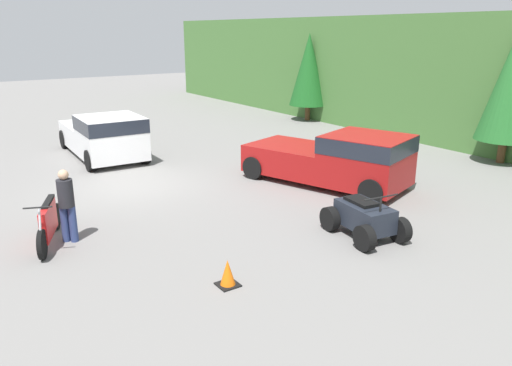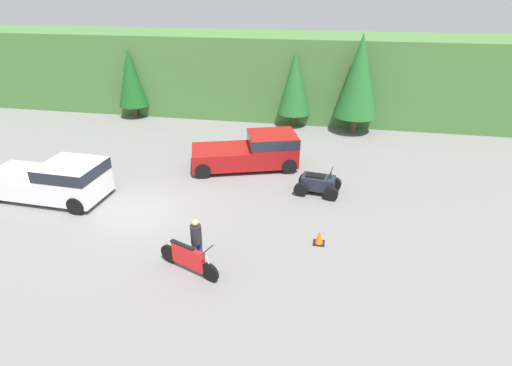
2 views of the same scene
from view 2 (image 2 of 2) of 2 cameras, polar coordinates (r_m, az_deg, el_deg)
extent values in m
plane|color=slate|center=(17.40, -16.26, -4.16)|extent=(80.00, 80.00, 0.00)
cube|color=#477538|center=(30.70, -3.63, 15.46)|extent=(44.00, 6.00, 5.53)
cylinder|color=brown|center=(30.49, -16.85, 9.79)|extent=(0.28, 0.28, 0.85)
cone|color=#19561E|center=(29.95, -17.45, 14.12)|extent=(2.08, 2.08, 3.87)
cylinder|color=brown|center=(27.36, 5.33, 9.03)|extent=(0.29, 0.29, 0.88)
cone|color=#236628|center=(26.74, 5.55, 14.06)|extent=(2.16, 2.16, 4.03)
cylinder|color=brown|center=(26.69, 13.78, 8.18)|extent=(0.37, 0.37, 1.10)
cone|color=#236628|center=(25.94, 14.52, 14.59)|extent=(2.69, 2.69, 5.01)
cube|color=maroon|center=(20.71, 2.35, 4.99)|extent=(2.96, 2.82, 1.57)
cube|color=#1E232D|center=(20.53, 2.38, 6.32)|extent=(2.98, 2.84, 0.50)
cube|color=maroon|center=(20.57, -5.01, 3.76)|extent=(3.46, 2.98, 0.90)
cylinder|color=black|center=(21.97, 3.67, 4.53)|extent=(0.82, 0.51, 0.77)
cylinder|color=black|center=(20.16, 4.74, 2.43)|extent=(0.82, 0.51, 0.77)
cylinder|color=black|center=(21.59, -7.67, 3.95)|extent=(0.82, 0.51, 0.77)
cylinder|color=black|center=(19.75, -7.60, 1.75)|extent=(0.82, 0.51, 0.77)
cube|color=white|center=(18.92, -24.57, 0.35)|extent=(2.48, 2.27, 1.57)
cube|color=#1E232D|center=(18.72, -24.86, 1.77)|extent=(2.50, 2.29, 0.50)
cube|color=white|center=(20.72, -30.30, 0.24)|extent=(3.01, 2.29, 0.90)
cylinder|color=black|center=(19.50, -20.93, -0.19)|extent=(0.79, 0.31, 0.77)
cylinder|color=black|center=(18.08, -24.27, -2.95)|extent=(0.79, 0.31, 0.77)
cylinder|color=black|center=(22.11, -30.32, 0.95)|extent=(0.79, 0.31, 0.77)
cylinder|color=black|center=(13.09, -6.62, -12.55)|extent=(0.66, 0.35, 0.67)
cylinder|color=black|center=(14.09, -12.31, -9.86)|extent=(0.66, 0.35, 0.67)
cube|color=red|center=(13.44, -9.66, -10.39)|extent=(1.27, 0.65, 0.73)
cylinder|color=#B7B7BC|center=(12.86, -6.89, -11.00)|extent=(0.30, 0.16, 0.82)
cylinder|color=black|center=(12.61, -6.99, -9.47)|extent=(0.26, 0.57, 0.04)
cube|color=black|center=(13.33, -10.49, -8.69)|extent=(0.94, 0.50, 0.06)
cylinder|color=black|center=(18.79, 11.15, -0.13)|extent=(0.64, 0.30, 0.61)
cylinder|color=black|center=(17.85, 10.68, -1.56)|extent=(0.64, 0.30, 0.61)
cylinder|color=black|center=(18.96, 7.07, 0.44)|extent=(0.64, 0.30, 0.61)
cylinder|color=black|center=(18.03, 6.39, -0.95)|extent=(0.64, 0.30, 0.61)
cube|color=#1E232D|center=(18.30, 8.87, 0.07)|extent=(1.55, 1.00, 0.59)
cylinder|color=black|center=(18.04, 10.65, 1.18)|extent=(0.06, 0.06, 0.35)
cylinder|color=black|center=(17.96, 10.69, 1.68)|extent=(0.16, 0.99, 0.04)
cube|color=black|center=(18.18, 8.46, 1.09)|extent=(0.90, 0.57, 0.08)
cylinder|color=navy|center=(13.81, -7.99, -9.76)|extent=(0.26, 0.26, 0.88)
cylinder|color=navy|center=(13.73, -8.71, -10.06)|extent=(0.26, 0.26, 0.88)
cylinder|color=#232328|center=(13.34, -8.57, -7.24)|extent=(0.52, 0.52, 0.66)
sphere|color=tan|center=(13.09, -8.70, -5.60)|extent=(0.34, 0.34, 0.24)
cube|color=black|center=(15.05, 8.96, -8.46)|extent=(0.42, 0.42, 0.03)
cone|color=orange|center=(14.90, 9.03, -7.63)|extent=(0.32, 0.32, 0.55)
camera|label=1|loc=(11.59, 50.90, -2.35)|focal=35.00mm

